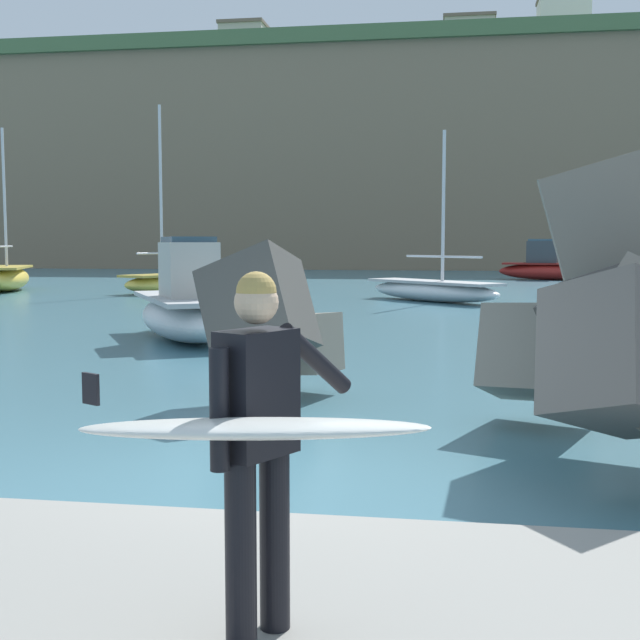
# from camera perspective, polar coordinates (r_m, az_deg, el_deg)

# --- Properties ---
(ground_plane) EXTENTS (400.00, 400.00, 0.00)m
(ground_plane) POSITION_cam_1_polar(r_m,az_deg,el_deg) (7.87, -3.19, -10.50)
(ground_plane) COLOR #42707F
(surfer_with_board) EXTENTS (2.00, 1.56, 1.78)m
(surfer_with_board) POSITION_cam_1_polar(r_m,az_deg,el_deg) (3.87, -5.06, -7.68)
(surfer_with_board) COLOR black
(surfer_with_board) RESTS_ON walkway_path
(boat_near_left) EXTENTS (4.05, 5.32, 2.28)m
(boat_near_left) POSITION_cam_1_polar(r_m,az_deg,el_deg) (18.49, -9.20, 0.83)
(boat_near_left) COLOR white
(boat_near_left) RESTS_ON ground
(boat_near_centre) EXTENTS (3.66, 5.74, 7.27)m
(boat_near_centre) POSITION_cam_1_polar(r_m,az_deg,el_deg) (39.67, -20.85, 2.77)
(boat_near_centre) COLOR #EAC64C
(boat_near_centre) RESTS_ON ground
(boat_near_right) EXTENTS (5.97, 2.63, 2.38)m
(boat_near_right) POSITION_cam_1_polar(r_m,az_deg,el_deg) (50.01, 15.44, 3.53)
(boat_near_right) COLOR maroon
(boat_near_right) RESTS_ON ground
(boat_mid_left) EXTENTS (5.57, 5.52, 6.16)m
(boat_mid_left) POSITION_cam_1_polar(r_m,az_deg,el_deg) (30.66, 7.81, 2.10)
(boat_mid_left) COLOR white
(boat_mid_left) RESTS_ON ground
(boat_far_left) EXTENTS (3.66, 4.95, 7.91)m
(boat_far_left) POSITION_cam_1_polar(r_m,az_deg,el_deg) (36.15, -10.42, 2.63)
(boat_far_left) COLOR #EAC64C
(boat_far_left) RESTS_ON ground
(headland_bluff) EXTENTS (98.32, 44.72, 18.98)m
(headland_bluff) POSITION_cam_1_polar(r_m,az_deg,el_deg) (87.81, 10.58, 10.06)
(headland_bluff) COLOR #847056
(headland_bluff) RESTS_ON ground
(station_building_west) EXTENTS (4.41, 7.68, 4.15)m
(station_building_west) POSITION_cam_1_polar(r_m,az_deg,el_deg) (85.91, -4.93, 18.04)
(station_building_west) COLOR #B2ADA3
(station_building_west) RESTS_ON headland_bluff
(station_building_central) EXTENTS (4.87, 4.33, 6.66)m
(station_building_central) POSITION_cam_1_polar(r_m,az_deg,el_deg) (87.08, 16.40, 18.52)
(station_building_central) COLOR silver
(station_building_central) RESTS_ON headland_bluff
(station_building_east) EXTENTS (5.17, 7.89, 5.71)m
(station_building_east) POSITION_cam_1_polar(r_m,az_deg,el_deg) (90.74, 10.20, 17.80)
(station_building_east) COLOR #B2ADA3
(station_building_east) RESTS_ON headland_bluff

